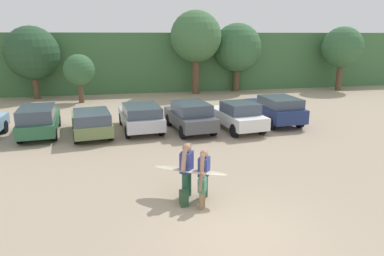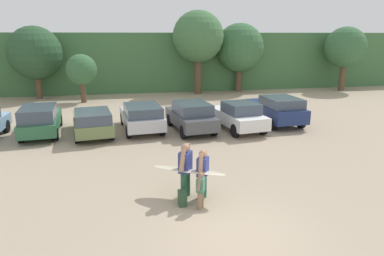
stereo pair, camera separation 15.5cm
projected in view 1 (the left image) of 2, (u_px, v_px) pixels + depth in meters
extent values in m
plane|color=tan|center=(240.00, 230.00, 9.24)|extent=(120.00, 120.00, 0.00)
cube|color=#427042|center=(148.00, 59.00, 36.09)|extent=(108.00, 12.00, 5.16)
cylinder|color=brown|center=(36.00, 87.00, 27.87)|extent=(0.47, 0.47, 1.86)
sphere|color=#284C2D|center=(32.00, 53.00, 27.17)|extent=(4.13, 4.13, 4.13)
cylinder|color=brown|center=(81.00, 93.00, 26.40)|extent=(0.40, 0.40, 1.51)
sphere|color=#38663D|center=(79.00, 70.00, 25.96)|extent=(2.27, 2.27, 2.27)
cylinder|color=brown|center=(196.00, 76.00, 30.24)|extent=(0.63, 0.63, 3.01)
sphere|color=#427042|center=(196.00, 36.00, 29.38)|extent=(4.30, 4.30, 4.30)
cylinder|color=brown|center=(236.00, 80.00, 31.77)|extent=(0.56, 0.56, 2.06)
sphere|color=#38663D|center=(237.00, 48.00, 31.04)|extent=(4.26, 4.26, 4.26)
cylinder|color=brown|center=(339.00, 77.00, 32.26)|extent=(0.54, 0.54, 2.37)
sphere|color=#38663D|center=(342.00, 47.00, 31.55)|extent=(3.62, 3.62, 3.62)
cylinder|color=black|center=(4.00, 127.00, 18.32)|extent=(0.22, 0.66, 0.66)
cube|color=#2D6642|center=(40.00, 123.00, 18.03)|extent=(2.14, 4.56, 0.61)
cube|color=#3F4C5B|center=(37.00, 114.00, 17.22)|extent=(1.83, 2.66, 0.64)
cylinder|color=black|center=(28.00, 123.00, 19.24)|extent=(0.27, 0.62, 0.60)
cylinder|color=black|center=(58.00, 121.00, 19.68)|extent=(0.27, 0.62, 0.60)
cylinder|color=black|center=(19.00, 137.00, 16.55)|extent=(0.27, 0.62, 0.60)
cylinder|color=black|center=(54.00, 135.00, 16.99)|extent=(0.27, 0.62, 0.60)
cube|color=#6B7F4C|center=(91.00, 123.00, 18.00)|extent=(2.37, 4.51, 0.59)
cube|color=#3F4C5B|center=(92.00, 117.00, 17.01)|extent=(1.96, 2.57, 0.51)
cylinder|color=black|center=(74.00, 124.00, 19.10)|extent=(0.30, 0.63, 0.61)
cylinder|color=black|center=(104.00, 121.00, 19.62)|extent=(0.30, 0.63, 0.61)
cylinder|color=black|center=(76.00, 137.00, 16.52)|extent=(0.30, 0.63, 0.61)
cylinder|color=black|center=(111.00, 134.00, 17.04)|extent=(0.30, 0.63, 0.61)
cube|color=silver|center=(140.00, 118.00, 18.82)|extent=(2.30, 4.42, 0.62)
cube|color=#3F4C5B|center=(142.00, 110.00, 18.10)|extent=(1.98, 2.60, 0.50)
cylinder|color=black|center=(122.00, 119.00, 19.96)|extent=(0.28, 0.70, 0.69)
cylinder|color=black|center=(151.00, 117.00, 20.44)|extent=(0.28, 0.70, 0.69)
cylinder|color=black|center=(128.00, 132.00, 17.36)|extent=(0.28, 0.70, 0.69)
cylinder|color=black|center=(162.00, 129.00, 17.84)|extent=(0.28, 0.70, 0.69)
cube|color=#4C4F54|center=(190.00, 119.00, 18.69)|extent=(2.28, 4.24, 0.64)
cube|color=#3F4C5B|center=(191.00, 108.00, 18.30)|extent=(1.91, 2.40, 0.58)
cylinder|color=black|center=(169.00, 120.00, 19.74)|extent=(0.30, 0.70, 0.68)
cylinder|color=black|center=(196.00, 118.00, 20.24)|extent=(0.30, 0.70, 0.68)
cylinder|color=black|center=(183.00, 132.00, 17.30)|extent=(0.30, 0.70, 0.68)
cylinder|color=black|center=(213.00, 129.00, 17.80)|extent=(0.30, 0.70, 0.68)
cube|color=white|center=(237.00, 118.00, 18.92)|extent=(2.27, 4.18, 0.64)
cube|color=#3F4C5B|center=(240.00, 108.00, 18.46)|extent=(1.83, 2.00, 0.56)
cylinder|color=black|center=(214.00, 119.00, 19.94)|extent=(0.31, 0.71, 0.68)
cylinder|color=black|center=(239.00, 117.00, 20.45)|extent=(0.31, 0.71, 0.68)
cylinder|color=black|center=(234.00, 131.00, 17.55)|extent=(0.31, 0.71, 0.68)
cylinder|color=black|center=(262.00, 128.00, 18.05)|extent=(0.31, 0.71, 0.68)
cube|color=navy|center=(274.00, 110.00, 20.34)|extent=(2.11, 4.37, 0.74)
cube|color=#3F4C5B|center=(280.00, 102.00, 19.57)|extent=(1.86, 2.41, 0.52)
cylinder|color=black|center=(250.00, 112.00, 21.55)|extent=(0.26, 0.73, 0.72)
cylinder|color=black|center=(275.00, 111.00, 21.97)|extent=(0.26, 0.73, 0.72)
cylinder|color=black|center=(272.00, 123.00, 18.91)|extent=(0.26, 0.73, 0.72)
cylinder|color=black|center=(300.00, 121.00, 19.32)|extent=(0.26, 0.73, 0.72)
cylinder|color=#26593F|center=(185.00, 186.00, 10.89)|extent=(0.20, 0.20, 0.85)
cylinder|color=#26593F|center=(188.00, 183.00, 11.18)|extent=(0.20, 0.20, 0.85)
cube|color=#333D8C|center=(187.00, 162.00, 10.84)|extent=(0.50, 0.54, 0.65)
sphere|color=tan|center=(187.00, 148.00, 10.72)|extent=(0.27, 0.27, 0.27)
cylinder|color=tan|center=(184.00, 159.00, 10.58)|extent=(0.31, 0.40, 0.70)
cylinder|color=tan|center=(189.00, 154.00, 11.02)|extent=(0.21, 0.22, 0.70)
cylinder|color=#8C6B4C|center=(201.00, 201.00, 10.27)|extent=(0.13, 0.13, 0.55)
cylinder|color=#8C6B4C|center=(203.00, 198.00, 10.45)|extent=(0.13, 0.13, 0.55)
cube|color=#3F7F66|center=(202.00, 185.00, 10.23)|extent=(0.32, 0.35, 0.42)
sphere|color=#8C664C|center=(202.00, 175.00, 10.16)|extent=(0.17, 0.17, 0.17)
cylinder|color=#8C664C|center=(201.00, 183.00, 10.06)|extent=(0.22, 0.29, 0.44)
cylinder|color=#8C664C|center=(204.00, 179.00, 10.35)|extent=(0.21, 0.27, 0.44)
cylinder|color=#26593F|center=(203.00, 189.00, 10.82)|extent=(0.18, 0.18, 0.77)
cylinder|color=#26593F|center=(205.00, 185.00, 11.07)|extent=(0.18, 0.18, 0.77)
cube|color=#333D8C|center=(204.00, 167.00, 10.77)|extent=(0.45, 0.49, 0.59)
sphere|color=tan|center=(204.00, 154.00, 10.66)|extent=(0.25, 0.25, 0.25)
cylinder|color=tan|center=(202.00, 164.00, 10.53)|extent=(0.23, 0.27, 0.64)
cylinder|color=tan|center=(206.00, 160.00, 10.93)|extent=(0.19, 0.20, 0.63)
ellipsoid|color=beige|center=(190.00, 170.00, 10.90)|extent=(2.41, 1.76, 0.19)
cube|color=#2D4C33|center=(184.00, 198.00, 10.56)|extent=(0.24, 0.34, 0.45)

